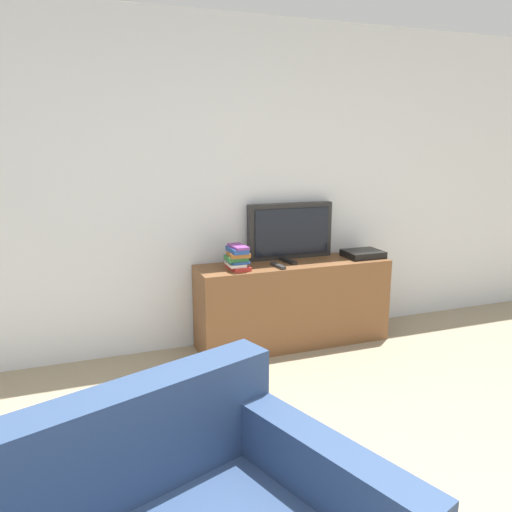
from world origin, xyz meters
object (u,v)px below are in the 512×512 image
television (290,231)px  set_top_box (363,254)px  tv_stand (293,303)px  book_stack (237,257)px  remote_secondary (278,266)px  remote_on_stand (288,261)px

television → set_top_box: (0.60, -0.19, -0.20)m
tv_stand → television: size_ratio=2.17×
television → book_stack: (-0.54, -0.22, -0.14)m
book_stack → set_top_box: book_stack is taller
television → remote_secondary: television is taller
television → tv_stand: bearing=-103.2°
book_stack → remote_secondary: 0.33m
book_stack → remote_on_stand: bearing=8.1°
book_stack → remote_on_stand: book_stack is taller
television → set_top_box: size_ratio=2.36×
television → remote_secondary: (-0.22, -0.27, -0.22)m
television → set_top_box: 0.66m
tv_stand → remote_on_stand: (-0.04, 0.02, 0.36)m
tv_stand → set_top_box: set_top_box is taller
remote_on_stand → remote_secondary: bearing=-139.9°
remote_on_stand → set_top_box: set_top_box is taller
tv_stand → remote_secondary: 0.41m
television → set_top_box: bearing=-17.3°
tv_stand → book_stack: size_ratio=6.87×
remote_secondary → television: bearing=50.6°
remote_secondary → set_top_box: set_top_box is taller
book_stack → remote_secondary: book_stack is taller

